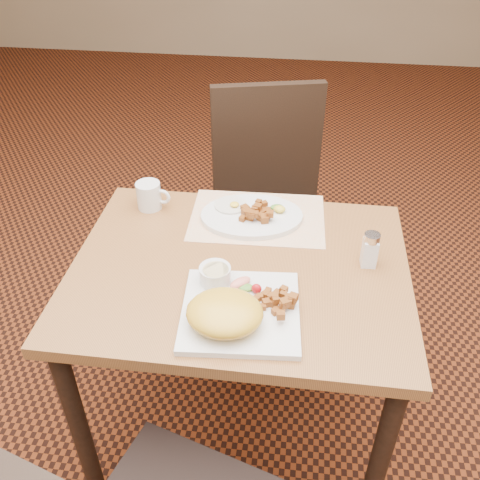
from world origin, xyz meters
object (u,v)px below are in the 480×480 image
object	(u,v)px
salt_shaker	(370,249)
coffee_mug	(150,196)
plate_square	(241,311)
chair_far	(270,203)
plate_oval	(252,216)
table	(239,297)

from	to	relation	value
salt_shaker	coffee_mug	bearing A→B (deg)	163.09
plate_square	chair_far	bearing A→B (deg)	89.44
plate_square	coffee_mug	distance (m)	0.54
plate_square	plate_oval	distance (m)	0.40
salt_shaker	coffee_mug	xyz separation A→B (m)	(-0.65, 0.20, -0.01)
table	chair_far	distance (m)	0.66
plate_oval	chair_far	bearing A→B (deg)	86.42
plate_square	coffee_mug	world-z (taller)	coffee_mug
table	salt_shaker	bearing A→B (deg)	8.83
plate_square	salt_shaker	distance (m)	0.39
table	salt_shaker	world-z (taller)	salt_shaker
plate_oval	salt_shaker	world-z (taller)	salt_shaker
plate_square	coffee_mug	size ratio (longest dim) A/B	2.61
coffee_mug	table	bearing A→B (deg)	-38.92
plate_square	coffee_mug	xyz separation A→B (m)	(-0.34, 0.43, 0.03)
plate_oval	coffee_mug	size ratio (longest dim) A/B	2.84
plate_square	table	bearing A→B (deg)	98.36
plate_oval	salt_shaker	distance (m)	0.38
chair_far	coffee_mug	distance (m)	0.58
table	plate_oval	bearing A→B (deg)	88.07
chair_far	plate_square	distance (m)	0.85
plate_oval	coffee_mug	world-z (taller)	coffee_mug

